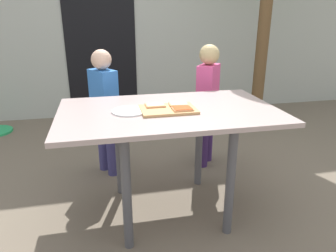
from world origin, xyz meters
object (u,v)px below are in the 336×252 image
plate_white_left (130,111)px  child_right (207,98)px  pizza_slice_far_left (155,105)px  pizza_slice_far_right (179,104)px  child_left (105,106)px  cutting_board (168,109)px  dining_table (169,123)px  pizza_slice_near_right (182,109)px

plate_white_left → child_right: 1.01m
pizza_slice_far_left → child_right: size_ratio=0.11×
pizza_slice_far_right → child_left: (-0.47, 0.66, -0.17)m
cutting_board → plate_white_left: (-0.24, 0.03, -0.00)m
cutting_board → pizza_slice_far_right: (0.08, 0.06, 0.01)m
dining_table → pizza_slice_near_right: (0.07, -0.08, 0.12)m
dining_table → pizza_slice_far_left: bearing=157.4°
plate_white_left → child_left: 0.71m
dining_table → pizza_slice_near_right: bearing=-49.7°
pizza_slice_near_right → child_left: size_ratio=0.12×
dining_table → child_right: size_ratio=1.27×
dining_table → pizza_slice_far_right: bearing=20.4°
pizza_slice_far_left → plate_white_left: 0.17m
pizza_slice_far_right → dining_table: bearing=-159.6°
pizza_slice_near_right → plate_white_left: (-0.32, 0.09, -0.02)m
pizza_slice_near_right → child_right: 0.88m
dining_table → plate_white_left: bearing=178.9°
pizza_slice_near_right → child_left: 0.91m
pizza_slice_far_left → pizza_slice_near_right: bearing=-37.3°
pizza_slice_far_right → child_right: 0.79m
dining_table → plate_white_left: plate_white_left is taller
dining_table → pizza_slice_far_left: (-0.08, 0.03, 0.12)m
child_left → dining_table: bearing=-59.9°
dining_table → child_right: (0.50, 0.67, -0.03)m
child_right → pizza_slice_near_right: bearing=-119.8°
dining_table → pizza_slice_far_right: 0.14m
cutting_board → child_right: (0.51, 0.70, -0.13)m
pizza_slice_near_right → plate_white_left: 0.33m
dining_table → pizza_slice_near_right: size_ratio=11.13×
child_left → pizza_slice_near_right: bearing=-58.7°
pizza_slice_far_right → child_right: child_right is taller
plate_white_left → pizza_slice_far_right: bearing=3.8°
cutting_board → pizza_slice_far_left: size_ratio=2.77×
pizza_slice_far_left → pizza_slice_far_right: bearing=-3.0°
dining_table → child_left: bearing=120.1°
pizza_slice_near_right → plate_white_left: size_ratio=0.56×
pizza_slice_far_left → plate_white_left: bearing=-170.1°
pizza_slice_far_right → child_right: bearing=56.4°
pizza_slice_far_left → child_right: 0.87m
pizza_slice_near_right → child_left: child_left is taller
dining_table → pizza_slice_near_right: 0.16m
dining_table → pizza_slice_far_right: (0.07, 0.03, 0.12)m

